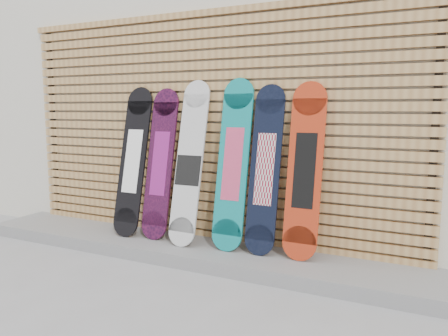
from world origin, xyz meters
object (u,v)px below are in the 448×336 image
Objects in this scene: snowboard_1 at (160,163)px; snowboard_4 at (265,169)px; snowboard_2 at (189,163)px; snowboard_3 at (233,164)px; snowboard_5 at (305,171)px; snowboard_0 at (133,161)px.

snowboard_4 is at bearing 0.50° from snowboard_1.
snowboard_2 is 0.74m from snowboard_4.
snowboard_3 is 1.03× the size of snowboard_5.
snowboard_4 is (0.74, 0.05, -0.02)m from snowboard_2.
snowboard_0 reaches higher than snowboard_4.
snowboard_2 is at bearing -177.02° from snowboard_5.
snowboard_3 is at bearing -0.08° from snowboard_1.
snowboard_2 is 1.04× the size of snowboard_4.
snowboard_1 is 0.79m from snowboard_3.
snowboard_3 reaches higher than snowboard_2.
snowboard_2 reaches higher than snowboard_4.
snowboard_0 reaches higher than snowboard_1.
snowboard_1 is 0.99× the size of snowboard_4.
snowboard_0 is 1.75m from snowboard_5.
snowboard_0 is 1.00× the size of snowboard_4.
snowboard_3 reaches higher than snowboard_0.
snowboard_5 reaches higher than snowboard_4.
snowboard_3 reaches higher than snowboard_1.
snowboard_0 is 0.97× the size of snowboard_2.
snowboard_5 is at bearing 1.89° from snowboard_3.
snowboard_4 reaches higher than snowboard_1.
snowboard_5 is (0.65, 0.02, -0.02)m from snowboard_3.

